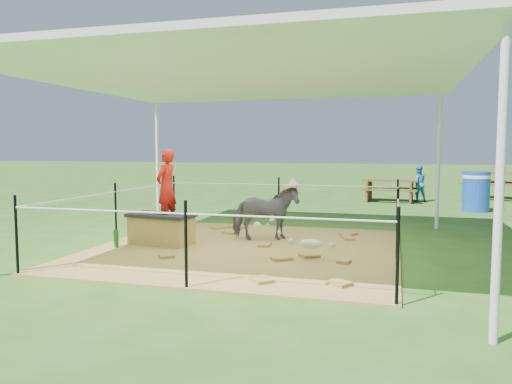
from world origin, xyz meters
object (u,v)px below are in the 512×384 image
(green_bottle, at_px, (116,239))
(picnic_table_far, at_px, (499,185))
(woman, at_px, (166,180))
(picnic_table_near, at_px, (390,191))
(pony, at_px, (265,213))
(distant_person, at_px, (418,183))
(straw_bale, at_px, (161,230))
(trash_barrel, at_px, (476,192))
(foal, at_px, (311,242))

(green_bottle, height_order, picnic_table_far, picnic_table_far)
(woman, distance_m, picnic_table_near, 8.67)
(pony, distance_m, distant_person, 7.86)
(straw_bale, distance_m, distant_person, 9.20)
(straw_bale, relative_size, woman, 0.83)
(trash_barrel, xyz_separation_m, picnic_table_far, (1.15, 3.40, -0.07))
(woman, bearing_deg, green_bottle, -46.71)
(foal, xyz_separation_m, picnic_table_near, (0.94, 8.45, 0.04))
(pony, height_order, foal, pony)
(straw_bale, relative_size, foal, 1.09)
(straw_bale, xyz_separation_m, pony, (1.53, 0.78, 0.24))
(picnic_table_near, bearing_deg, foal, -91.87)
(trash_barrel, distance_m, distant_person, 2.41)
(picnic_table_near, distance_m, distant_person, 0.84)
(foal, distance_m, distant_person, 8.82)
(straw_bale, distance_m, picnic_table_far, 11.64)
(pony, bearing_deg, trash_barrel, -56.96)
(green_bottle, distance_m, pony, 2.43)
(distant_person, bearing_deg, straw_bale, 43.32)
(woman, relative_size, picnic_table_near, 0.75)
(straw_bale, relative_size, distant_person, 0.91)
(pony, relative_size, distant_person, 1.01)
(foal, bearing_deg, picnic_table_near, 87.84)
(picnic_table_far, height_order, distant_person, distant_person)
(picnic_table_near, bearing_deg, green_bottle, -110.95)
(foal, relative_size, picnic_table_near, 0.58)
(green_bottle, distance_m, distant_person, 9.86)
(woman, distance_m, trash_barrel, 8.21)
(green_bottle, xyz_separation_m, pony, (2.08, 1.23, 0.32))
(straw_bale, distance_m, pony, 1.73)
(woman, relative_size, picnic_table_far, 0.57)
(straw_bale, height_order, foal, foal)
(green_bottle, distance_m, trash_barrel, 8.97)
(pony, relative_size, picnic_table_far, 0.53)
(woman, height_order, picnic_table_far, woman)
(green_bottle, height_order, trash_barrel, trash_barrel)
(woman, relative_size, distant_person, 1.10)
(green_bottle, bearing_deg, foal, -0.75)
(woman, xyz_separation_m, trash_barrel, (5.44, 6.12, -0.56))
(green_bottle, bearing_deg, trash_barrel, 47.19)
(foal, xyz_separation_m, distant_person, (1.73, 8.65, 0.26))
(foal, bearing_deg, straw_bale, 173.16)
(pony, xyz_separation_m, picnic_table_near, (1.93, 7.19, -0.16))
(foal, distance_m, picnic_table_far, 10.86)
(picnic_table_far, bearing_deg, distant_person, -129.10)
(straw_bale, relative_size, trash_barrel, 0.99)
(picnic_table_near, bearing_deg, pony, -100.50)
(distant_person, bearing_deg, trash_barrel, 103.34)
(woman, bearing_deg, picnic_table_far, 153.94)
(green_bottle, bearing_deg, distant_person, 60.90)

